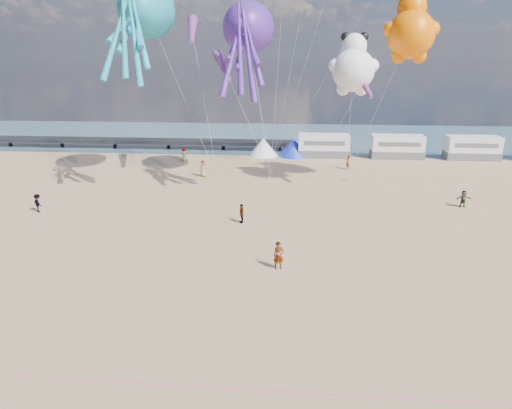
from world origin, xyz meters
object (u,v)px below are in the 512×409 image
(motorhome_1, at_px, (397,147))
(tent_blue, at_px, (293,147))
(windsock_mid, at_px, (362,81))
(beachgoer_0, at_px, (203,169))
(sandbag_c, at_px, (346,180))
(kite_octopus_teal, at_px, (147,10))
(kite_teddy_orange, at_px, (411,35))
(sandbag_a, at_px, (218,180))
(sandbag_b, at_px, (270,178))
(beachgoer_2, at_px, (38,203))
(sandbag_e, at_px, (271,173))
(motorhome_0, at_px, (324,146))
(beachgoer_4, at_px, (463,199))
(beachgoer_6, at_px, (184,154))
(kite_octopus_purple, at_px, (248,28))
(beachgoer_3, at_px, (242,213))
(beachgoer_5, at_px, (348,162))
(kite_panda, at_px, (353,70))
(windsock_right, at_px, (223,67))
(motorhome_2, at_px, (472,148))
(standing_person, at_px, (279,256))
(sandbag_d, at_px, (312,178))
(tent_white, at_px, (263,147))
(windsock_left, at_px, (192,30))

(motorhome_1, distance_m, tent_blue, 13.50)
(motorhome_1, relative_size, windsock_mid, 1.15)
(beachgoer_0, xyz_separation_m, sandbag_c, (15.60, -0.56, -0.79))
(kite_octopus_teal, height_order, kite_teddy_orange, kite_octopus_teal)
(sandbag_a, bearing_deg, sandbag_b, 11.74)
(beachgoer_2, distance_m, sandbag_e, 24.18)
(motorhome_0, xyz_separation_m, beachgoer_4, (11.09, -20.31, -0.74))
(beachgoer_6, distance_m, sandbag_a, 10.89)
(beachgoer_2, relative_size, windsock_mid, 0.28)
(beachgoer_0, bearing_deg, kite_octopus_purple, -19.52)
(sandbag_c, relative_size, kite_octopus_purple, 0.04)
(beachgoer_3, distance_m, sandbag_e, 15.96)
(sandbag_b, relative_size, kite_teddy_orange, 0.07)
(beachgoer_0, height_order, kite_octopus_teal, kite_octopus_teal)
(beachgoer_5, bearing_deg, kite_panda, 31.32)
(beachgoer_2, bearing_deg, sandbag_c, -121.25)
(sandbag_b, height_order, windsock_right, windsock_right)
(windsock_mid, bearing_deg, beachgoer_5, 77.68)
(motorhome_1, relative_size, beachgoer_3, 4.18)
(sandbag_a, xyz_separation_m, kite_octopus_teal, (-6.53, 0.12, 16.87))
(motorhome_2, height_order, beachgoer_0, motorhome_2)
(standing_person, relative_size, windsock_mid, 0.32)
(standing_person, bearing_deg, kite_panda, 59.52)
(sandbag_e, xyz_separation_m, kite_octopus_purple, (-2.22, -2.47, 15.30))
(motorhome_0, bearing_deg, kite_octopus_teal, -144.45)
(beachgoer_6, xyz_separation_m, sandbag_c, (19.44, -7.95, -0.79))
(motorhome_2, xyz_separation_m, beachgoer_5, (-16.58, -6.87, -0.67))
(beachgoer_4, relative_size, sandbag_b, 3.06)
(beachgoer_6, distance_m, sandbag_c, 21.02)
(motorhome_2, relative_size, sandbag_e, 13.20)
(motorhome_1, bearing_deg, sandbag_d, -134.13)
(kite_octopus_purple, bearing_deg, tent_blue, 57.10)
(tent_white, bearing_deg, beachgoer_2, -125.68)
(kite_octopus_teal, xyz_separation_m, kite_panda, (19.88, -2.01, -5.48))
(motorhome_0, height_order, kite_panda, kite_panda)
(beachgoer_4, relative_size, beachgoer_5, 0.92)
(sandbag_b, bearing_deg, sandbag_c, 0.66)
(motorhome_1, distance_m, windsock_mid, 19.37)
(tent_white, relative_size, beachgoer_3, 2.53)
(sandbag_a, height_order, sandbag_c, same)
(beachgoer_6, distance_m, sandbag_b, 13.89)
(beachgoer_0, bearing_deg, sandbag_d, -10.93)
(sandbag_a, xyz_separation_m, windsock_left, (-2.40, 1.15, 15.07))
(motorhome_0, relative_size, beachgoer_0, 3.67)
(kite_octopus_purple, distance_m, windsock_left, 5.69)
(sandbag_d, bearing_deg, sandbag_a, -171.13)
(beachgoer_4, bearing_deg, beachgoer_5, 115.98)
(standing_person, height_order, windsock_mid, windsock_mid)
(beachgoer_2, height_order, windsock_mid, windsock_mid)
(sandbag_a, bearing_deg, kite_octopus_teal, 178.96)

